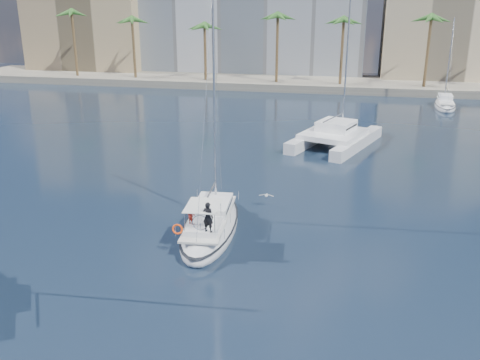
# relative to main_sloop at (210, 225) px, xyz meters

# --- Properties ---
(ground) EXTENTS (160.00, 160.00, 0.00)m
(ground) POSITION_rel_main_sloop_xyz_m (0.62, -0.94, -0.50)
(ground) COLOR black
(ground) RESTS_ON ground
(quay) EXTENTS (120.00, 14.00, 1.20)m
(quay) POSITION_rel_main_sloop_xyz_m (0.62, 60.06, 0.10)
(quay) COLOR gray
(quay) RESTS_ON ground
(building_tan_left) EXTENTS (22.00, 14.00, 22.00)m
(building_tan_left) POSITION_rel_main_sloop_xyz_m (-41.38, 68.06, 10.50)
(building_tan_left) COLOR tan
(building_tan_left) RESTS_ON ground
(building_beige) EXTENTS (20.00, 14.00, 20.00)m
(building_beige) POSITION_rel_main_sloop_xyz_m (22.62, 69.06, 9.50)
(building_beige) COLOR beige
(building_beige) RESTS_ON ground
(palm_left) EXTENTS (3.60, 3.60, 12.30)m
(palm_left) POSITION_rel_main_sloop_xyz_m (-33.38, 56.06, 9.78)
(palm_left) COLOR brown
(palm_left) RESTS_ON ground
(palm_centre) EXTENTS (3.60, 3.60, 12.30)m
(palm_centre) POSITION_rel_main_sloop_xyz_m (0.62, 56.06, 9.78)
(palm_centre) COLOR brown
(palm_centre) RESTS_ON ground
(main_sloop) EXTENTS (4.14, 10.54, 15.30)m
(main_sloop) POSITION_rel_main_sloop_xyz_m (0.00, 0.00, 0.00)
(main_sloop) COLOR silver
(main_sloop) RESTS_ON ground
(catamaran) EXTENTS (9.42, 12.98, 17.09)m
(catamaran) POSITION_rel_main_sloop_xyz_m (6.82, 23.04, 0.64)
(catamaran) COLOR silver
(catamaran) RESTS_ON ground
(seagull) EXTENTS (1.07, 0.46, 0.20)m
(seagull) POSITION_rel_main_sloop_xyz_m (2.78, 5.08, 0.38)
(seagull) COLOR silver
(seagull) RESTS_ON ground
(moored_yacht_a) EXTENTS (3.37, 9.52, 11.90)m
(moored_yacht_a) POSITION_rel_main_sloop_xyz_m (20.62, 46.06, -0.50)
(moored_yacht_a) COLOR silver
(moored_yacht_a) RESTS_ON ground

